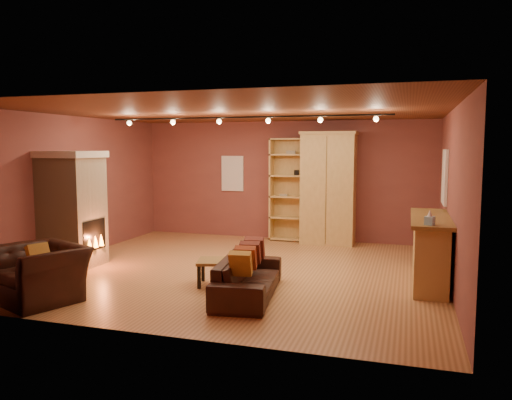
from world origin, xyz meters
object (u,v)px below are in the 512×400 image
(fireplace, at_px, (73,209))
(armoire, at_px, (328,188))
(bookcase, at_px, (292,189))
(bar_counter, at_px, (430,249))
(loveseat, at_px, (248,270))
(coffee_table, at_px, (215,264))
(armchair, at_px, (39,264))

(fireplace, distance_m, armoire, 5.45)
(bookcase, height_order, bar_counter, bookcase)
(bookcase, xyz_separation_m, armoire, (0.90, -0.20, 0.05))
(armoire, bearing_deg, bookcase, 167.63)
(bookcase, relative_size, loveseat, 1.20)
(bar_counter, bearing_deg, coffee_table, -160.44)
(fireplace, bearing_deg, armoire, 40.35)
(fireplace, bearing_deg, bar_counter, 6.43)
(fireplace, xyz_separation_m, bookcase, (3.25, 3.72, 0.16))
(fireplace, bearing_deg, coffee_table, -8.67)
(armoire, relative_size, coffee_table, 3.86)
(armoire, height_order, coffee_table, armoire)
(bar_counter, bearing_deg, armoire, 126.50)
(fireplace, xyz_separation_m, armoire, (4.15, 3.53, 0.21))
(fireplace, height_order, coffee_table, fireplace)
(armoire, distance_m, coffee_table, 4.25)
(bar_counter, distance_m, armchair, 5.98)
(fireplace, bearing_deg, armchair, -65.56)
(bar_counter, xyz_separation_m, coffee_table, (-3.26, -1.16, -0.20))
(fireplace, xyz_separation_m, loveseat, (3.67, -0.86, -0.67))
(armoire, distance_m, armchair, 6.41)
(loveseat, bearing_deg, coffee_table, 52.18)
(bookcase, distance_m, bar_counter, 4.30)
(fireplace, distance_m, armchair, 2.19)
(coffee_table, bearing_deg, fireplace, 171.33)
(bookcase, height_order, armchair, bookcase)
(armoire, bearing_deg, bar_counter, -53.50)
(bookcase, bearing_deg, loveseat, -84.85)
(bar_counter, relative_size, loveseat, 1.13)
(fireplace, distance_m, bookcase, 4.95)
(loveseat, bearing_deg, armchair, 103.74)
(bar_counter, relative_size, coffee_table, 3.44)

